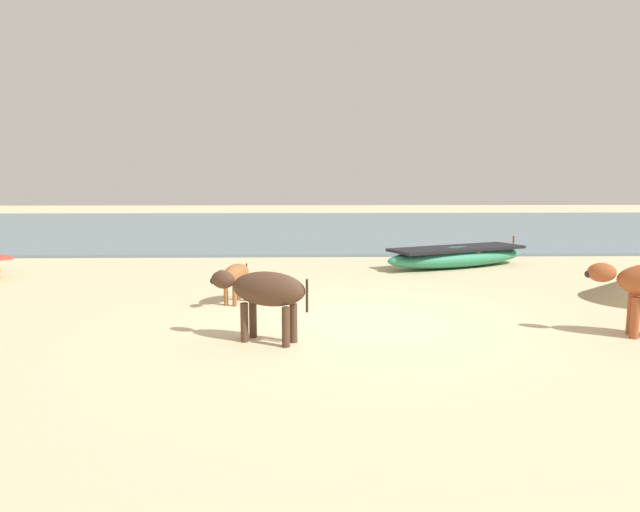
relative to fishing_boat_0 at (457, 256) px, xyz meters
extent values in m
plane|color=beige|center=(-2.93, -5.36, -0.28)|extent=(80.00, 80.00, 0.00)
cube|color=slate|center=(-2.93, 11.88, -0.24)|extent=(60.00, 20.00, 0.08)
ellipsoid|color=#338C66|center=(0.00, 0.00, -0.02)|extent=(4.07, 2.54, 0.51)
cube|color=black|center=(0.00, 0.00, 0.19)|extent=(3.62, 2.33, 0.07)
cube|color=olive|center=(0.27, 0.12, 0.12)|extent=(0.46, 0.85, 0.04)
cylinder|color=olive|center=(1.68, 0.73, 0.33)|extent=(0.06, 0.06, 0.20)
ellipsoid|color=#4C3323|center=(-4.24, -6.39, 0.44)|extent=(1.13, 0.81, 0.46)
ellipsoid|color=#4C3323|center=(-4.88, -6.10, 0.52)|extent=(0.40, 0.33, 0.25)
sphere|color=#2D2119|center=(-5.02, -6.04, 0.49)|extent=(0.13, 0.13, 0.10)
cylinder|color=#4C3323|center=(-4.57, -6.37, -0.01)|extent=(0.11, 0.11, 0.53)
cylinder|color=#4C3323|center=(-4.48, -6.16, -0.01)|extent=(0.11, 0.11, 0.53)
cylinder|color=#4C3323|center=(-4.01, -6.62, -0.01)|extent=(0.11, 0.11, 0.53)
cylinder|color=#4C3323|center=(-3.92, -6.41, -0.01)|extent=(0.11, 0.11, 0.53)
cylinder|color=#2D2119|center=(-3.74, -6.61, 0.40)|extent=(0.03, 0.03, 0.43)
ellipsoid|color=brown|center=(-4.97, -3.98, 0.25)|extent=(0.56, 0.83, 0.33)
ellipsoid|color=brown|center=(-5.15, -4.45, 0.30)|extent=(0.23, 0.29, 0.18)
sphere|color=#2D2119|center=(-5.19, -4.56, 0.28)|extent=(0.09, 0.09, 0.07)
cylinder|color=brown|center=(-4.97, -4.22, -0.08)|extent=(0.08, 0.08, 0.38)
cylinder|color=brown|center=(-5.12, -4.16, -0.08)|extent=(0.08, 0.08, 0.38)
cylinder|color=brown|center=(-4.81, -3.80, -0.08)|extent=(0.08, 0.08, 0.38)
cylinder|color=brown|center=(-4.96, -3.74, -0.08)|extent=(0.08, 0.08, 0.38)
cylinder|color=#2D2119|center=(-4.82, -3.60, 0.21)|extent=(0.03, 0.03, 0.31)
ellipsoid|color=#9E4C28|center=(0.36, -6.08, 0.59)|extent=(0.43, 0.35, 0.27)
sphere|color=#2D2119|center=(0.20, -6.03, 0.56)|extent=(0.13, 0.13, 0.10)
cylinder|color=#9E4C28|center=(0.72, -6.35, 0.01)|extent=(0.11, 0.11, 0.57)
cylinder|color=#9E4C28|center=(0.80, -6.12, 0.01)|extent=(0.11, 0.11, 0.57)
cone|color=brown|center=(2.26, -3.86, -0.05)|extent=(2.68, 2.68, 0.45)
camera|label=1|loc=(-3.75, -13.65, 1.86)|focal=31.48mm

